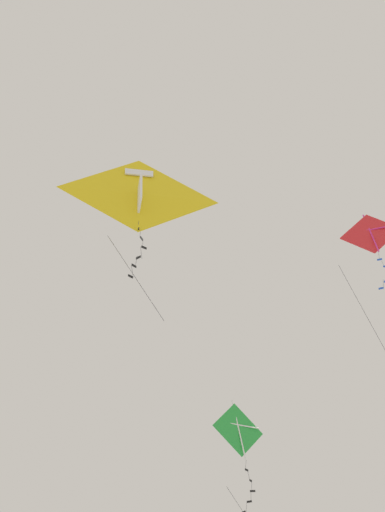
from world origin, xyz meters
name	(u,v)px	position (x,y,z in m)	size (l,w,h in m)	color
kite_diamond_near_right	(239,433)	(1.73, 3.90, 26.49)	(3.98, 3.17, 8.45)	green
kite_diamond_highest	(371,234)	(6.45, 2.15, 33.30)	(2.23, 1.30, 7.36)	red
kite_delta_mid_left	(139,194)	(-1.74, -2.81, 31.14)	(3.37, 1.43, 4.76)	yellow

